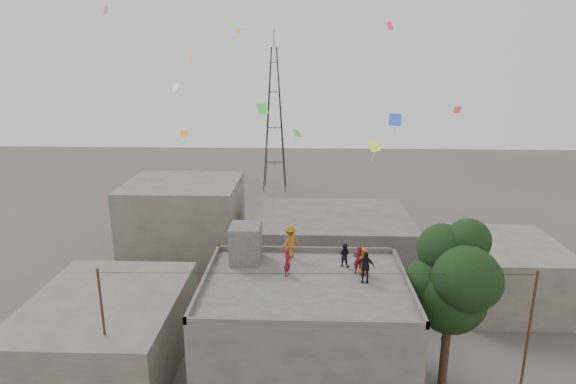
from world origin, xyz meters
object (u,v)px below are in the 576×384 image
transmission_tower (275,120)px  person_dark_adult (365,267)px  person_red_adult (358,260)px  stair_head_box (246,243)px  tree (455,280)px

transmission_tower → person_dark_adult: (6.89, -39.75, -2.18)m
transmission_tower → person_red_adult: bearing=-80.2°
stair_head_box → person_dark_adult: stair_head_box is taller
person_dark_adult → person_red_adult: bearing=111.7°
tree → person_dark_adult: tree is taller
person_red_adult → person_dark_adult: person_dark_adult is taller
tree → person_dark_adult: (-4.47, -0.35, 0.79)m
stair_head_box → transmission_tower: (-0.80, 37.40, 1.97)m
transmission_tower → person_dark_adult: 40.40m
transmission_tower → person_dark_adult: bearing=-80.2°
transmission_tower → person_dark_adult: transmission_tower is taller
stair_head_box → transmission_tower: 37.46m
person_dark_adult → transmission_tower: bearing=108.8°
transmission_tower → person_red_adult: size_ratio=13.69×
transmission_tower → person_dark_adult: size_ratio=12.69×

